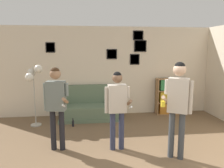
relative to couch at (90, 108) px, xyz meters
name	(u,v)px	position (x,y,z in m)	size (l,w,h in m)	color
wall_back	(119,71)	(0.92, 0.41, 1.05)	(8.12, 0.08, 2.70)	beige
couch	(90,108)	(0.00, 0.00, 0.00)	(1.76, 0.80, 0.96)	#5B7056
bookshelf	(171,96)	(2.55, 0.19, 0.25)	(0.95, 0.30, 1.13)	olive
floor_lamp	(33,78)	(-1.45, -0.44, 0.99)	(0.42, 0.46, 1.63)	#ADA89E
person_player_foreground_left	(56,100)	(-0.69, -1.96, 0.73)	(0.49, 0.51, 1.69)	black
person_player_foreground_center	(117,103)	(0.51, -2.08, 0.67)	(0.50, 0.43, 1.60)	#2D334C
person_watcher_holding_cup	(178,99)	(1.55, -2.58, 0.82)	(0.59, 0.36, 1.81)	#3D4247
bottle_on_floor	(73,123)	(-0.46, -0.64, -0.22)	(0.06, 0.06, 0.22)	black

